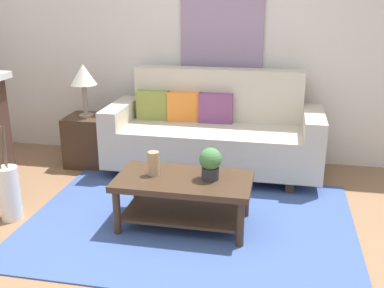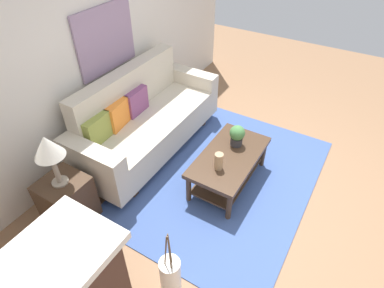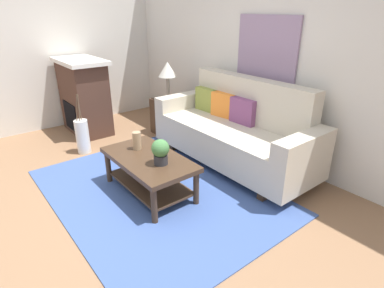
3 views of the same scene
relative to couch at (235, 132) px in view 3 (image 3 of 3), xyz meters
name	(u,v)px [view 3 (image 3 of 3)]	position (x,y,z in m)	size (l,w,h in m)	color
ground_plane	(115,208)	(-0.02, -1.68, -0.43)	(9.67, 9.67, 0.00)	#8C6647
wall_back	(268,53)	(-0.02, 0.54, 0.92)	(5.67, 0.10, 2.70)	silver
wall_left	(60,43)	(-2.90, -1.10, 0.92)	(0.10, 5.16, 2.70)	silver
area_rug	(157,191)	(-0.02, -1.18, -0.42)	(2.72, 2.00, 0.01)	#3D5693
couch	(235,132)	(0.00, 0.00, 0.00)	(2.22, 0.84, 1.08)	beige
throw_pillow_olive	(207,99)	(-0.69, 0.13, 0.25)	(0.36, 0.12, 0.32)	olive
throw_pillow_orange	(224,105)	(-0.35, 0.13, 0.25)	(0.36, 0.12, 0.32)	orange
throw_pillow_plum	(243,111)	(0.00, 0.13, 0.25)	(0.36, 0.12, 0.32)	#7A4270
coffee_table	(149,167)	(-0.06, -1.24, -0.12)	(1.10, 0.60, 0.43)	#422D1E
tabletop_vase	(137,141)	(-0.31, -1.22, 0.10)	(0.09, 0.09, 0.20)	tan
potted_plant_tabletop	(160,151)	(0.16, -1.22, 0.14)	(0.18, 0.18, 0.26)	#2D2D33
side_table	(169,116)	(-1.41, -0.04, -0.15)	(0.44, 0.44, 0.56)	#422D1E
table_lamp	(168,71)	(-1.41, -0.04, 0.56)	(0.28, 0.28, 0.57)	gray
fireplace	(84,96)	(-2.30, -1.04, 0.16)	(1.02, 0.58, 1.16)	#472D23
floor_vase	(83,137)	(-1.53, -1.41, -0.20)	(0.18, 0.18, 0.47)	white
floor_vase_branch_a	(79,108)	(-1.51, -1.41, 0.22)	(0.01, 0.01, 0.36)	brown
floor_vase_branch_b	(79,107)	(-1.54, -1.39, 0.22)	(0.01, 0.01, 0.36)	brown
floor_vase_branch_c	(77,108)	(-1.54, -1.42, 0.22)	(0.01, 0.01, 0.36)	brown
framed_painting	(266,48)	(0.00, 0.47, 0.99)	(0.90, 0.03, 0.76)	gray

